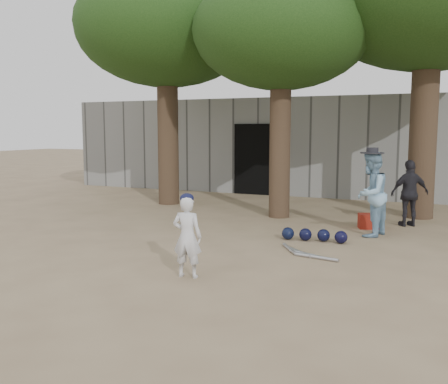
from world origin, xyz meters
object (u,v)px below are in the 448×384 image
at_px(spectator_blue, 371,194).
at_px(spectator_dark, 410,193).
at_px(boy_player, 187,237).
at_px(red_bag, 369,221).

distance_m(spectator_blue, spectator_dark, 1.49).
bearing_deg(boy_player, red_bag, -119.57).
bearing_deg(boy_player, spectator_dark, -124.07).
bearing_deg(spectator_blue, red_bag, -157.60).
xyz_separation_m(boy_player, spectator_blue, (1.94, 3.76, 0.24)).
bearing_deg(boy_player, spectator_blue, -124.73).
distance_m(spectator_blue, red_bag, 1.01).
distance_m(boy_player, spectator_dark, 5.72).
bearing_deg(red_bag, spectator_dark, 39.25).
relative_size(spectator_blue, spectator_dark, 1.16).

